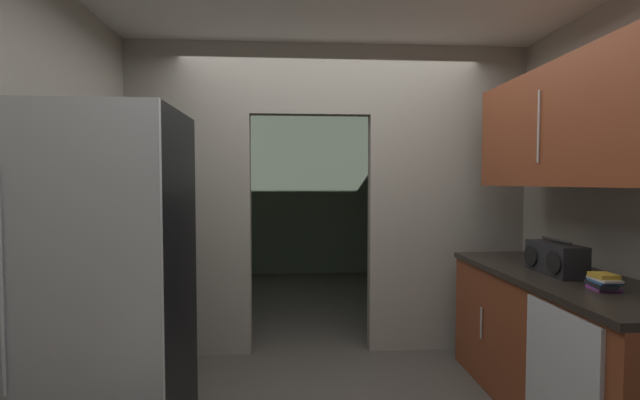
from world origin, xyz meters
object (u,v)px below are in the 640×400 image
object	(u,v)px
refrigerator	(110,283)
boombox	(555,258)
dishwasher	(560,391)
book_stack	(603,282)

from	to	relation	value
refrigerator	boombox	size ratio (longest dim) A/B	4.69
refrigerator	dishwasher	bearing A→B (deg)	-7.84
boombox	refrigerator	bearing A→B (deg)	-175.63
dishwasher	boombox	distance (m)	0.83
dishwasher	boombox	size ratio (longest dim) A/B	2.11
dishwasher	book_stack	bearing A→B (deg)	22.09
refrigerator	boombox	xyz separation A→B (m)	(2.62, 0.20, 0.07)
boombox	dishwasher	bearing A→B (deg)	-120.45
refrigerator	boombox	bearing A→B (deg)	4.37
boombox	book_stack	size ratio (longest dim) A/B	2.31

